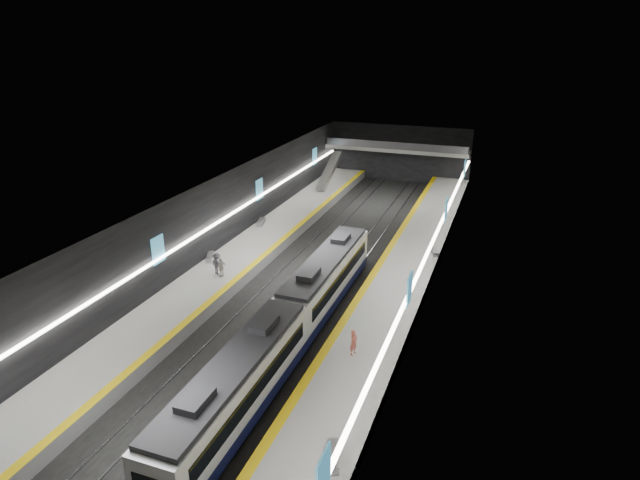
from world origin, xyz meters
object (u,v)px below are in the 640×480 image
at_px(escalator, 329,171).
at_px(bench_left_far, 261,222).
at_px(train, 289,322).
at_px(bench_left_near, 210,257).
at_px(passenger_left_b, 217,264).
at_px(bench_right_near, 333,456).
at_px(bench_right_far, 434,252).
at_px(passenger_right_a, 354,343).
at_px(passenger_left_a, 221,268).

bearing_deg(escalator, bench_left_far, -95.75).
xyz_separation_m(train, bench_left_near, (-12.00, 9.74, -0.96)).
bearing_deg(passenger_left_b, bench_right_near, 156.39).
bearing_deg(bench_left_far, escalator, 72.13).
distance_m(bench_left_far, bench_right_far, 18.82).
bearing_deg(train, passenger_right_a, -4.88).
bearing_deg(escalator, bench_left_near, -94.18).
distance_m(bench_left_near, bench_left_far, 10.06).
bearing_deg(bench_left_near, bench_right_far, 1.56).
bearing_deg(train, bench_left_far, 120.69).
relative_size(bench_right_near, passenger_left_b, 1.03).
xyz_separation_m(bench_right_far, passenger_left_b, (-16.76, -10.85, 0.74)).
distance_m(escalator, bench_right_near, 49.46).
bearing_deg(passenger_left_b, bench_right_far, -124.56).
distance_m(train, escalator, 38.46).
xyz_separation_m(bench_right_far, passenger_left_a, (-16.13, -11.20, 0.63)).
bearing_deg(bench_right_far, passenger_left_a, -165.36).
distance_m(train, bench_left_far, 23.03).
relative_size(bench_right_near, passenger_right_a, 1.14).
bearing_deg(passenger_right_a, bench_right_near, -148.88).
relative_size(passenger_left_a, passenger_left_b, 0.89).
height_order(train, bench_left_far, train).
bearing_deg(passenger_right_a, escalator, 42.06).
distance_m(bench_right_near, bench_right_far, 27.61).
xyz_separation_m(passenger_right_a, passenger_left_b, (-14.43, 7.63, 0.09)).
xyz_separation_m(train, escalator, (-10.00, 37.13, 0.70)).
bearing_deg(bench_left_near, passenger_left_b, -70.28).
bearing_deg(bench_left_far, bench_right_near, -70.43).
relative_size(train, bench_left_near, 15.74).
bearing_deg(bench_left_near, passenger_right_a, -53.46).
height_order(bench_right_far, passenger_left_b, passenger_left_b).
height_order(bench_left_near, passenger_right_a, passenger_right_a).
bearing_deg(bench_left_far, bench_left_near, -103.57).
bearing_deg(passenger_left_a, passenger_right_a, 86.91).
xyz_separation_m(passenger_left_a, passenger_left_b, (-0.62, 0.35, 0.11)).
height_order(passenger_left_a, passenger_left_b, passenger_left_b).
xyz_separation_m(bench_right_near, passenger_left_a, (-15.48, 16.40, 0.61)).
xyz_separation_m(bench_right_far, passenger_right_a, (-2.33, -18.48, 0.65)).
bearing_deg(bench_right_far, escalator, 111.62).
bearing_deg(bench_right_near, bench_left_far, 102.67).
bearing_deg(passenger_left_a, bench_left_near, -110.10).
height_order(escalator, bench_left_near, escalator).
relative_size(train, bench_right_near, 15.10).
relative_size(bench_left_far, passenger_left_a, 1.18).
height_order(bench_left_near, passenger_left_a, passenger_left_a).
relative_size(escalator, bench_right_far, 4.41).
distance_m(passenger_right_a, passenger_left_b, 16.32).
relative_size(train, passenger_left_a, 17.60).
distance_m(train, passenger_left_b, 12.15).
distance_m(escalator, bench_left_far, 17.51).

